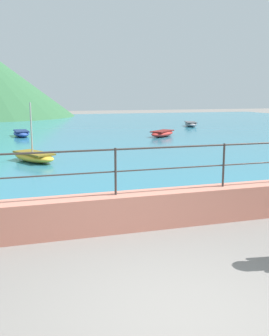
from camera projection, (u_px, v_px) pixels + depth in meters
The scene contains 8 objects.
ground_plane at pixel (186, 316), 4.71m from camera, with size 120.00×120.00×0.00m, color slate.
promenade_wall at pixel (116, 212), 7.65m from camera, with size 20.00×0.56×0.70m, color tan.
railing at pixel (115, 162), 7.47m from camera, with size 18.44×0.04×0.90m.
lake_water at pixel (36, 130), 28.92m from camera, with size 64.00×44.32×0.06m, color teal.
boat_0 at pixel (21, 133), 24.26m from camera, with size 1.08×2.36×0.36m.
boat_4 at pixel (162, 133), 24.17m from camera, with size 2.30×2.22×0.36m.
boat_5 at pixel (34, 156), 15.14m from camera, with size 1.87×2.45×2.23m.
boat_6 at pixel (191, 124), 31.84m from camera, with size 1.52×2.46×0.36m.
Camera 1 is at (-1.88, -3.93, 2.58)m, focal length 42.56 mm.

